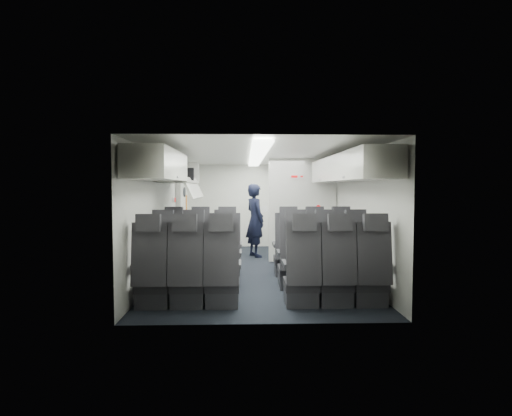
{
  "coord_description": "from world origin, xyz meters",
  "views": [
    {
      "loc": [
        -0.23,
        -7.47,
        1.56
      ],
      "look_at": [
        0.0,
        0.4,
        1.15
      ],
      "focal_mm": 28.0,
      "sensor_mm": 36.0,
      "label": 1
    }
  ],
  "objects": [
    {
      "name": "flight_attendant",
      "position": [
        0.01,
        1.46,
        0.82
      ],
      "size": [
        0.61,
        0.71,
        1.64
      ],
      "primitive_type": "imported",
      "rotation": [
        0.0,
        0.0,
        2.01
      ],
      "color": "black",
      "rests_on": "ground"
    },
    {
      "name": "boarding_door",
      "position": [
        -1.64,
        1.55,
        0.95
      ],
      "size": [
        0.12,
        1.27,
        1.86
      ],
      "color": "silver",
      "rests_on": "cabin_shell"
    },
    {
      "name": "seat_row_rear",
      "position": [
        -0.0,
        -2.33,
        0.4
      ],
      "size": [
        3.33,
        0.56,
        1.24
      ],
      "color": "black",
      "rests_on": "cabin_shell"
    },
    {
      "name": "carry_on_bag",
      "position": [
        -1.35,
        -0.06,
        1.8
      ],
      "size": [
        0.4,
        0.3,
        0.23
      ],
      "primitive_type": "cube",
      "rotation": [
        0.0,
        0.0,
        0.09
      ],
      "color": "black",
      "rests_on": "overhead_bin_left_front_open"
    },
    {
      "name": "overhead_bin_right_rear",
      "position": [
        1.4,
        -2.0,
        1.86
      ],
      "size": [
        0.53,
        1.8,
        0.4
      ],
      "color": "silver",
      "rests_on": "cabin_shell"
    },
    {
      "name": "overhead_bin_left_front_open",
      "position": [
        -1.44,
        -0.25,
        1.74
      ],
      "size": [
        0.64,
        1.7,
        0.72
      ],
      "color": "#9E9E93",
      "rests_on": "cabin_shell"
    },
    {
      "name": "overhead_bin_left_rear",
      "position": [
        -1.4,
        -2.0,
        1.86
      ],
      "size": [
        0.53,
        1.8,
        0.4
      ],
      "color": "silver",
      "rests_on": "cabin_shell"
    },
    {
      "name": "seat_row_mid",
      "position": [
        -0.0,
        -1.43,
        0.4
      ],
      "size": [
        3.33,
        0.56,
        1.24
      ],
      "color": "black",
      "rests_on": "cabin_shell"
    },
    {
      "name": "seat_row_front",
      "position": [
        -0.0,
        -0.53,
        0.4
      ],
      "size": [
        3.33,
        0.56,
        1.24
      ],
      "color": "black",
      "rests_on": "cabin_shell"
    },
    {
      "name": "bulkhead_partition",
      "position": [
        0.98,
        0.8,
        1.08
      ],
      "size": [
        1.4,
        0.15,
        2.13
      ],
      "color": "white",
      "rests_on": "cabin_shell"
    },
    {
      "name": "cabin_shell",
      "position": [
        0.0,
        0.0,
        1.12
      ],
      "size": [
        3.41,
        6.01,
        2.16
      ],
      "color": "black",
      "rests_on": "ground"
    },
    {
      "name": "galley_unit",
      "position": [
        0.95,
        2.72,
        0.95
      ],
      "size": [
        0.85,
        0.52,
        1.9
      ],
      "color": "#939399",
      "rests_on": "cabin_shell"
    },
    {
      "name": "overhead_bin_right_front",
      "position": [
        1.4,
        -0.25,
        1.86
      ],
      "size": [
        0.53,
        1.7,
        0.4
      ],
      "color": "silver",
      "rests_on": "cabin_shell"
    },
    {
      "name": "papers",
      "position": [
        0.2,
        1.41,
        1.07
      ],
      "size": [
        0.18,
        0.02,
        0.13
      ],
      "primitive_type": "cube",
      "rotation": [
        0.0,
        0.0,
        0.0
      ],
      "color": "white",
      "rests_on": "flight_attendant"
    }
  ]
}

